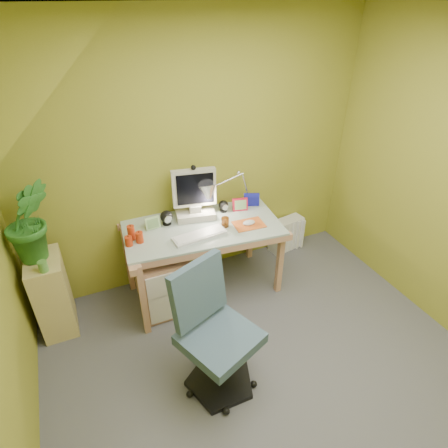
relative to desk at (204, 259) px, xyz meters
name	(u,v)px	position (x,y,z in m)	size (l,w,h in m)	color
floor	(280,391)	(0.10, -1.23, -0.37)	(3.20, 3.20, 0.01)	#545459
ceiling	(329,9)	(0.10, -1.23, 2.04)	(3.20, 3.20, 0.01)	white
wall_back	(197,158)	(0.10, 0.37, 0.84)	(3.20, 0.01, 2.40)	olive
slope_ceiling	(86,185)	(-0.90, -1.23, 1.49)	(1.10, 3.20, 1.10)	white
desk	(204,259)	(0.00, 0.00, 0.00)	(1.35, 0.67, 0.72)	tan
monitor	(194,189)	(0.00, 0.18, 0.64)	(0.41, 0.24, 0.56)	#B4AFA2
speaker_left	(167,218)	(-0.27, 0.16, 0.43)	(0.11, 0.11, 0.13)	black
speaker_right	(223,206)	(0.27, 0.16, 0.42)	(0.09, 0.09, 0.11)	black
keyboard	(200,235)	(-0.08, -0.14, 0.37)	(0.45, 0.14, 0.02)	silver
mousepad	(249,224)	(0.38, -0.14, 0.36)	(0.26, 0.19, 0.01)	#D45E21
mouse	(249,223)	(0.38, -0.14, 0.38)	(0.11, 0.07, 0.04)	silver
amber_tumbler	(225,222)	(0.18, -0.08, 0.40)	(0.07, 0.07, 0.09)	brown
candle_cluster	(132,235)	(-0.60, 0.01, 0.42)	(0.17, 0.15, 0.12)	#B7300F
photo_frame_red	(240,204)	(0.42, 0.12, 0.42)	(0.14, 0.02, 0.12)	#B0122A
photo_frame_blue	(252,199)	(0.56, 0.16, 0.42)	(0.14, 0.02, 0.12)	navy
photo_frame_green	(153,223)	(-0.40, 0.14, 0.42)	(0.13, 0.02, 0.11)	#A9CF8E
desk_lamp	(241,180)	(0.45, 0.18, 0.63)	(0.51, 0.22, 0.54)	#B1B0B5
side_ledge	(52,294)	(-1.30, 0.07, -0.01)	(0.26, 0.40, 0.70)	tan
potted_plant	(29,221)	(-1.30, 0.12, 0.67)	(0.36, 0.29, 0.66)	#2A6C24
green_cup	(43,266)	(-1.28, -0.08, 0.38)	(0.07, 0.07, 0.09)	#538F3B
task_chair	(220,337)	(-0.26, -0.99, 0.12)	(0.53, 0.53, 0.97)	#394F5E
radiator	(286,234)	(1.07, 0.27, -0.18)	(0.37, 0.15, 0.37)	silver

